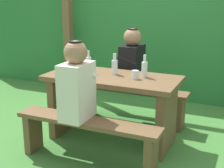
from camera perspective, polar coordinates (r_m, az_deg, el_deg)
name	(u,v)px	position (r m, az deg, el deg)	size (l,w,h in m)	color
ground_plane	(112,139)	(3.61, 0.00, -9.68)	(12.00, 12.00, 0.00)	#407A34
hedge_backdrop	(165,41)	(5.25, 9.31, 7.48)	(6.40, 0.94, 1.61)	#2A7135
pergola_post_left	(68,25)	(5.15, -7.81, 10.30)	(0.12, 0.12, 2.13)	brown
picnic_table	(112,97)	(3.43, 0.00, -2.26)	(1.40, 0.64, 0.72)	brown
bench_near	(87,132)	(3.02, -4.43, -8.48)	(1.40, 0.24, 0.44)	brown
bench_far	(131,97)	(3.97, 3.33, -2.35)	(1.40, 0.24, 0.44)	brown
person_white_shirt	(77,84)	(2.91, -6.24, 0.08)	(0.25, 0.35, 0.72)	silver
person_black_coat	(132,61)	(3.85, 3.54, 4.06)	(0.25, 0.35, 0.72)	black
drinking_glass	(135,75)	(3.24, 4.11, 1.65)	(0.07, 0.07, 0.09)	silver
bottle_left	(88,64)	(3.49, -4.19, 3.55)	(0.06, 0.06, 0.24)	silver
bottle_right	(144,69)	(3.31, 5.76, 2.73)	(0.06, 0.06, 0.23)	silver
bottle_center	(115,66)	(3.41, 0.46, 3.19)	(0.06, 0.06, 0.22)	silver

